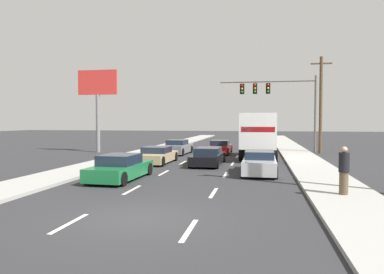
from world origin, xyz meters
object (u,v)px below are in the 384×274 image
Objects in this scene: car_red at (220,147)px; utility_pole_mid at (321,104)px; traffic_signal_mast at (271,94)px; roadside_billboard at (98,94)px; pedestrian_near_corner at (344,170)px; car_green at (120,168)px; car_gray at (178,147)px; box_truck at (259,133)px; car_black at (208,157)px; car_tan at (157,156)px; car_silver at (260,163)px.

utility_pole_mid is at bearing 12.83° from car_red.
car_red is at bearing -144.98° from traffic_signal_mast.
pedestrian_near_corner is (17.65, -16.77, -4.27)m from roadside_billboard.
car_green is 0.52× the size of traffic_signal_mast.
box_truck is at bearing -20.24° from car_gray.
car_black is 11.12m from pedestrian_near_corner.
roadside_billboard is at bearing 136.46° from pedestrian_near_corner.
box_truck is 4.22× the size of pedestrian_near_corner.
traffic_signal_mast is 21.02m from pedestrian_near_corner.
box_truck reaches higher than car_gray.
car_green is 20.98m from utility_pole_mid.
car_gray is 0.52× the size of utility_pole_mid.
car_green reaches higher than car_tan.
car_tan is at bearing -147.82° from box_truck.
car_gray is 3.73m from car_red.
car_gray is 7.50m from box_truck.
car_red is at bearing 77.66° from car_green.
roadside_billboard is 24.71m from pedestrian_near_corner.
pedestrian_near_corner is at bearing -77.10° from box_truck.
car_silver is at bearing -27.38° from car_tan.
roadside_billboard reaches higher than car_red.
pedestrian_near_corner is at bearing -14.37° from car_green.
car_black is 2.63× the size of pedestrian_near_corner.
car_silver is 2.64× the size of pedestrian_near_corner.
roadside_billboard is at bearing 143.25° from car_silver.
car_gray is 0.59× the size of roadside_billboard.
car_red is 11.98m from car_silver.
pedestrian_near_corner reaches higher than car_black.
box_truck reaches higher than car_red.
car_black is at bearing -129.85° from utility_pole_mid.
car_silver is (3.42, -11.48, 0.03)m from car_red.
box_truck is 0.88× the size of utility_pole_mid.
box_truck reaches higher than car_black.
pedestrian_near_corner is at bearing -96.40° from utility_pole_mid.
car_green is 10.07m from pedestrian_near_corner.
car_black is at bearing 125.02° from pedestrian_near_corner.
car_red is at bearing 3.06° from roadside_billboard.
car_red is (3.45, 7.92, 0.03)m from car_tan.
car_green reaches higher than car_black.
car_tan is at bearing -89.03° from car_gray.
car_silver is (0.07, -7.84, -1.39)m from box_truck.
box_truck is at bearing -133.39° from utility_pole_mid.
utility_pole_mid reaches higher than pedestrian_near_corner.
box_truck is (6.60, 11.22, 1.40)m from car_green.
pedestrian_near_corner is (9.94, -9.44, 0.51)m from car_tan.
utility_pole_mid is (12.23, 3.07, 3.81)m from car_gray.
car_tan is at bearing 174.54° from car_black.
car_silver is (3.31, -3.22, 0.04)m from car_black.
utility_pole_mid is (11.91, 16.84, 3.82)m from car_green.
car_silver is at bearing -111.28° from utility_pole_mid.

